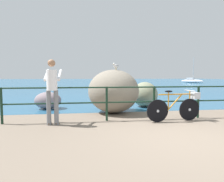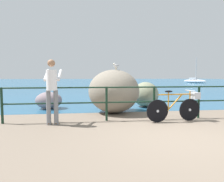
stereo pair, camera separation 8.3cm
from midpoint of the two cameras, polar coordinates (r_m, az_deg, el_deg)
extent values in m
cube|color=#756656|center=(24.13, -3.11, 1.06)|extent=(120.00, 120.00, 0.10)
cube|color=#285B7F|center=(52.09, -5.78, 2.86)|extent=(120.00, 90.00, 0.01)
cylinder|color=black|center=(6.24, -29.92, -3.79)|extent=(0.07, 0.07, 1.02)
cylinder|color=black|center=(5.85, -16.43, -3.89)|extent=(0.07, 0.07, 1.02)
cylinder|color=black|center=(5.82, -1.95, -3.75)|extent=(0.07, 0.07, 1.02)
cylinder|color=black|center=(6.15, 11.80, -3.41)|extent=(0.07, 0.07, 1.02)
cylinder|color=black|center=(6.79, 23.55, -2.95)|extent=(0.07, 0.07, 1.02)
cylinder|color=black|center=(6.11, 11.87, 1.15)|extent=(8.81, 0.04, 0.04)
cylinder|color=black|center=(6.15, 11.80, -3.04)|extent=(8.81, 0.04, 0.04)
cylinder|color=black|center=(5.80, 12.77, -5.70)|extent=(0.66, 0.10, 0.66)
cylinder|color=#B7BCC6|center=(5.80, 12.77, -5.70)|extent=(0.08, 0.06, 0.08)
cylinder|color=black|center=(6.32, 21.29, -5.05)|extent=(0.66, 0.10, 0.66)
cylinder|color=#B7BCC6|center=(6.32, 21.29, -5.05)|extent=(0.08, 0.06, 0.08)
cylinder|color=#B27219|center=(5.98, 17.32, -0.93)|extent=(0.99, 0.13, 0.04)
cylinder|color=#B27219|center=(6.02, 17.48, -3.15)|extent=(0.50, 0.09, 0.50)
cylinder|color=#B27219|center=(5.91, 15.76, -2.96)|extent=(0.03, 0.03, 0.53)
ellipsoid|color=black|center=(5.89, 15.82, -0.11)|extent=(0.25, 0.12, 0.06)
cylinder|color=#B27219|center=(6.28, 21.36, -2.49)|extent=(0.03, 0.03, 0.57)
cylinder|color=#B7BCC6|center=(6.26, 21.44, 0.10)|extent=(0.07, 0.48, 0.03)
cube|color=#B7BCC6|center=(6.37, 22.73, -1.21)|extent=(0.22, 0.26, 0.20)
cylinder|color=slate|center=(5.59, -18.41, -4.67)|extent=(0.12, 0.12, 0.95)
ellipsoid|color=#513319|center=(5.73, -18.18, -8.88)|extent=(0.11, 0.26, 0.08)
cylinder|color=slate|center=(5.56, -16.38, -4.69)|extent=(0.12, 0.12, 0.95)
ellipsoid|color=#513319|center=(5.70, -16.18, -8.92)|extent=(0.11, 0.26, 0.08)
cylinder|color=white|center=(5.51, -17.57, 3.05)|extent=(0.28, 0.28, 0.55)
sphere|color=#9E7051|center=(5.52, -17.68, 7.78)|extent=(0.20, 0.20, 0.20)
cylinder|color=white|center=(5.78, -18.92, 4.43)|extent=(0.09, 0.52, 0.34)
cylinder|color=white|center=(5.71, -15.38, 4.52)|extent=(0.09, 0.52, 0.34)
ellipsoid|color=gray|center=(7.12, 0.11, -0.06)|extent=(1.85, 1.87, 1.57)
ellipsoid|color=gray|center=(8.40, -18.47, -2.61)|extent=(1.06, 0.91, 0.69)
ellipsoid|color=gray|center=(8.60, 9.30, -0.99)|extent=(1.09, 1.21, 1.08)
cylinder|color=gold|center=(7.04, 0.96, 6.52)|extent=(0.01, 0.01, 0.06)
cylinder|color=gold|center=(7.06, 0.67, 6.51)|extent=(0.01, 0.01, 0.06)
ellipsoid|color=white|center=(7.06, 0.82, 7.29)|extent=(0.26, 0.26, 0.13)
ellipsoid|color=#9E9EA3|center=(7.07, 0.92, 7.52)|extent=(0.26, 0.25, 0.06)
sphere|color=white|center=(6.96, 0.22, 7.90)|extent=(0.08, 0.08, 0.08)
cone|color=gold|center=(6.92, -0.04, 7.88)|extent=(0.05, 0.05, 0.02)
ellipsoid|color=white|center=(41.31, 22.28, 2.67)|extent=(3.60, 4.34, 0.70)
cube|color=silver|center=(41.42, 21.92, 3.42)|extent=(1.40, 1.52, 0.36)
cylinder|color=#B2B2B7|center=(41.24, 22.63, 6.06)|extent=(0.10, 0.10, 4.20)
camera|label=1|loc=(0.04, -90.38, -0.03)|focal=31.30mm
camera|label=2|loc=(0.04, 89.62, 0.03)|focal=31.30mm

